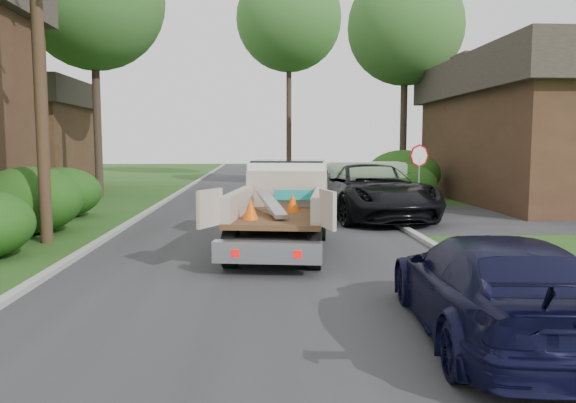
% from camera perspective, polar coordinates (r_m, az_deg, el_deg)
% --- Properties ---
extents(ground, '(120.00, 120.00, 0.00)m').
position_cam_1_polar(ground, '(9.70, -2.27, -9.08)').
color(ground, '#204B15').
rests_on(ground, ground).
extents(road, '(8.00, 90.00, 0.02)m').
position_cam_1_polar(road, '(19.53, -2.64, -1.44)').
color(road, '#28282B').
rests_on(road, ground).
extents(curb_left, '(0.20, 90.00, 0.12)m').
position_cam_1_polar(curb_left, '(19.93, -14.51, -1.32)').
color(curb_left, '#9E9E99').
rests_on(curb_left, ground).
extents(curb_right, '(0.20, 90.00, 0.12)m').
position_cam_1_polar(curb_right, '(19.97, 9.21, -1.19)').
color(curb_right, '#9E9E99').
rests_on(curb_right, ground).
extents(stop_sign, '(0.71, 0.32, 2.48)m').
position_cam_1_polar(stop_sign, '(19.14, 13.16, 3.58)').
color(stop_sign, slate).
rests_on(stop_sign, ground).
extents(utility_pole, '(2.42, 1.25, 10.00)m').
position_cam_1_polar(utility_pole, '(15.55, -24.04, 15.29)').
color(utility_pole, '#382619').
rests_on(utility_pole, ground).
extents(house_left_far, '(7.56, 7.56, 6.00)m').
position_cam_1_polar(house_left_far, '(34.11, -26.26, 6.24)').
color(house_left_far, '#3B2518').
rests_on(house_left_far, ground).
extents(house_right, '(9.72, 12.96, 6.20)m').
position_cam_1_polar(house_right, '(26.80, 26.50, 6.71)').
color(house_right, '#3B2518').
rests_on(house_right, ground).
extents(hedge_left_b, '(2.86, 2.86, 1.87)m').
position_cam_1_polar(hedge_left_b, '(17.18, -24.80, 0.12)').
color(hedge_left_b, '#103C0E').
rests_on(hedge_left_b, ground).
extents(hedge_left_c, '(2.60, 2.60, 1.70)m').
position_cam_1_polar(hedge_left_c, '(20.56, -21.96, 0.87)').
color(hedge_left_c, '#103C0E').
rests_on(hedge_left_c, ground).
extents(hedge_right_a, '(2.60, 2.60, 1.70)m').
position_cam_1_polar(hedge_right_a, '(23.20, 11.79, 1.71)').
color(hedge_right_a, '#103C0E').
rests_on(hedge_right_a, ground).
extents(hedge_right_b, '(3.38, 3.38, 2.21)m').
position_cam_1_polar(hedge_right_b, '(26.25, 11.62, 2.75)').
color(hedge_right_b, '#103C0E').
rests_on(hedge_right_b, ground).
extents(tree_right_far, '(6.00, 6.00, 11.50)m').
position_cam_1_polar(tree_right_far, '(30.92, 11.85, 16.95)').
color(tree_right_far, '#2D2119').
rests_on(tree_right_far, ground).
extents(tree_center_far, '(7.20, 7.20, 14.60)m').
position_cam_1_polar(tree_center_far, '(40.32, 0.09, 18.07)').
color(tree_center_far, '#2D2119').
rests_on(tree_center_far, ground).
extents(flatbed_truck, '(3.03, 5.73, 2.07)m').
position_cam_1_polar(flatbed_truck, '(13.76, -0.30, 0.16)').
color(flatbed_truck, black).
rests_on(flatbed_truck, ground).
extents(black_pickup, '(4.01, 6.99, 1.83)m').
position_cam_1_polar(black_pickup, '(19.05, 8.26, 1.08)').
color(black_pickup, black).
rests_on(black_pickup, ground).
extents(navy_suv, '(2.28, 4.84, 1.37)m').
position_cam_1_polar(navy_suv, '(7.71, 20.00, -8.18)').
color(navy_suv, black).
rests_on(navy_suv, ground).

